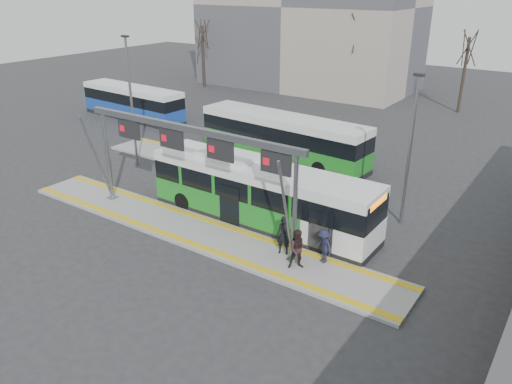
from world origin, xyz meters
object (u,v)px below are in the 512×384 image
gantry (189,148)px  passenger_c (324,246)px  passenger_a (284,235)px  passenger_b (298,249)px  hero_bus (260,195)px

gantry → passenger_c: size_ratio=8.31×
passenger_a → gantry: bearing=164.7°
passenger_b → passenger_c: 1.25m
passenger_b → hero_bus: bearing=105.2°
gantry → passenger_c: gantry is taller
hero_bus → passenger_a: bearing=-38.2°
hero_bus → passenger_a: size_ratio=6.89×
passenger_b → gantry: bearing=138.0°
gantry → hero_bus: bearing=46.9°
hero_bus → passenger_b: (3.97, -2.95, -0.51)m
passenger_a → passenger_c: 1.87m
passenger_c → passenger_b: bearing=-97.3°
passenger_b → passenger_a: bearing=110.5°
passenger_a → passenger_b: size_ratio=1.00×
passenger_b → passenger_c: passenger_b is taller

